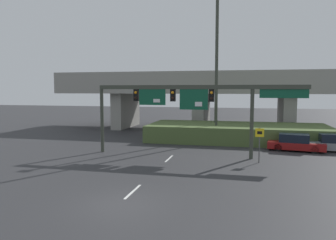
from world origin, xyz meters
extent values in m
plane|color=#2D2D30|center=(0.00, 0.00, 0.00)|extent=(160.00, 160.00, 0.00)
cube|color=silver|center=(0.00, 1.74, 0.00)|extent=(0.14, 2.40, 0.01)
cube|color=silver|center=(0.00, 9.92, 0.00)|extent=(0.14, 2.40, 0.01)
cube|color=silver|center=(0.00, 18.11, 0.00)|extent=(0.14, 2.40, 0.01)
cube|color=silver|center=(0.00, 26.29, 0.00)|extent=(0.14, 2.40, 0.01)
cylinder|color=#383D33|center=(-5.99, 11.27, 2.76)|extent=(0.28, 0.28, 5.52)
cylinder|color=#383D33|center=(5.99, 11.27, 2.76)|extent=(0.28, 0.28, 5.52)
cube|color=#383D33|center=(1.99, 11.27, 5.36)|extent=(15.97, 0.32, 0.32)
cube|color=black|center=(-3.00, 11.27, 4.72)|extent=(0.40, 0.28, 0.95)
sphere|color=orange|center=(-3.00, 11.10, 4.94)|extent=(0.22, 0.22, 0.22)
sphere|color=black|center=(-3.00, 11.10, 4.51)|extent=(0.22, 0.22, 0.22)
cube|color=black|center=(0.00, 11.27, 4.72)|extent=(0.40, 0.28, 0.95)
sphere|color=orange|center=(0.00, 11.10, 4.94)|extent=(0.22, 0.22, 0.22)
sphere|color=black|center=(0.00, 11.10, 4.51)|extent=(0.22, 0.22, 0.22)
cube|color=black|center=(3.00, 11.27, 4.72)|extent=(0.40, 0.28, 0.95)
sphere|color=orange|center=(3.00, 11.10, 4.94)|extent=(0.22, 0.22, 0.22)
sphere|color=black|center=(3.00, 11.10, 4.51)|extent=(0.22, 0.22, 0.22)
cube|color=#0F4C33|center=(-1.65, 11.17, 4.58)|extent=(2.14, 0.08, 1.24)
cube|color=white|center=(-1.27, 11.12, 4.30)|extent=(0.53, 0.03, 0.27)
cube|color=#0F4C33|center=(1.65, 11.17, 4.42)|extent=(2.18, 0.08, 1.56)
cube|color=white|center=(2.03, 11.12, 4.07)|extent=(0.54, 0.03, 0.34)
cube|color=#0F4C33|center=(8.19, 11.21, 4.88)|extent=(3.39, 0.07, 0.64)
cylinder|color=#4C4C4C|center=(6.52, 10.06, 1.25)|extent=(0.08, 0.08, 2.50)
cube|color=yellow|center=(6.52, 10.02, 2.15)|extent=(0.60, 0.03, 0.60)
cube|color=black|center=(6.52, 10.00, 2.15)|extent=(0.33, 0.01, 0.21)
cylinder|color=#383D33|center=(2.41, 21.67, 7.92)|extent=(0.24, 0.24, 15.83)
cylinder|color=#383D33|center=(2.73, 18.94, 8.26)|extent=(0.24, 0.24, 16.53)
cube|color=gray|center=(0.00, 28.77, 5.55)|extent=(36.85, 9.40, 1.75)
cube|color=gray|center=(0.00, 24.27, 6.87)|extent=(36.85, 0.40, 0.90)
cube|color=gray|center=(-10.44, 28.77, 2.34)|extent=(1.40, 7.52, 4.67)
cube|color=gray|center=(0.00, 28.77, 2.34)|extent=(1.40, 7.52, 4.67)
cube|color=gray|center=(10.44, 28.77, 2.34)|extent=(1.40, 7.52, 4.67)
cube|color=#4C6033|center=(4.76, 19.88, 0.82)|extent=(17.68, 7.29, 1.63)
cube|color=maroon|center=(9.77, 15.48, 0.45)|extent=(4.77, 2.39, 0.58)
cube|color=black|center=(9.59, 15.50, 1.09)|extent=(2.58, 1.90, 0.69)
cylinder|color=black|center=(11.28, 16.03, 0.32)|extent=(0.66, 0.31, 0.64)
cylinder|color=black|center=(11.06, 14.51, 0.32)|extent=(0.66, 0.31, 0.64)
cylinder|color=black|center=(8.48, 16.44, 0.32)|extent=(0.66, 0.31, 0.64)
cylinder|color=black|center=(8.26, 14.92, 0.32)|extent=(0.66, 0.31, 0.64)
cube|color=black|center=(12.88, 15.99, 1.12)|extent=(2.48, 1.69, 0.71)
cylinder|color=black|center=(11.59, 16.76, 0.32)|extent=(0.65, 0.24, 0.64)
cylinder|color=black|center=(11.63, 15.16, 0.32)|extent=(0.65, 0.24, 0.64)
camera|label=1|loc=(5.45, -13.65, 5.18)|focal=35.00mm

